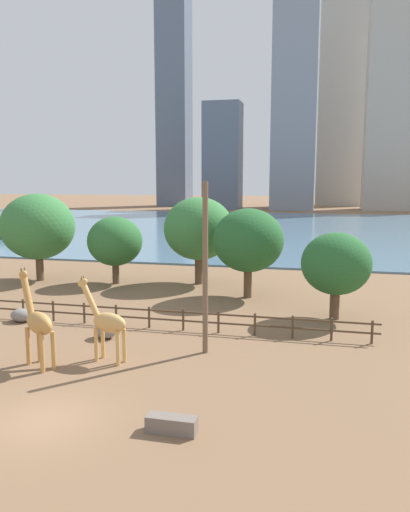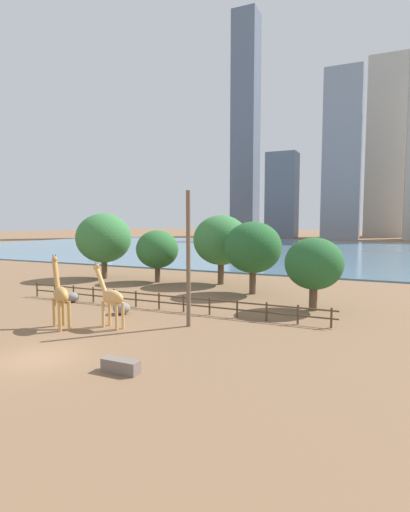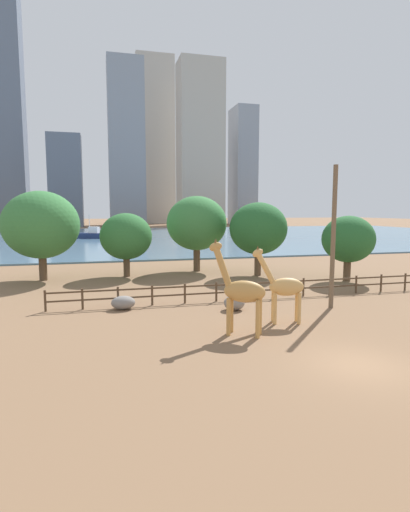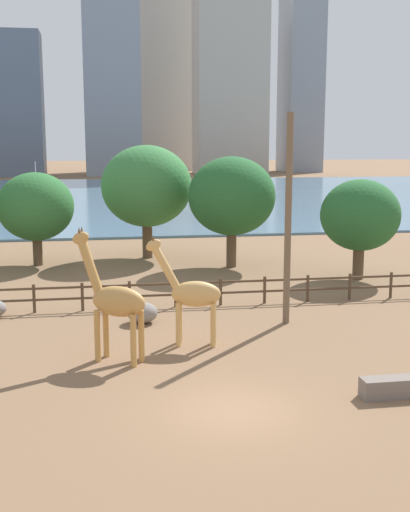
{
  "view_description": "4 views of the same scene",
  "coord_description": "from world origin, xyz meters",
  "px_view_note": "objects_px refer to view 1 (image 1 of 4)",
  "views": [
    {
      "loc": [
        9.82,
        -15.51,
        8.78
      ],
      "look_at": [
        2.05,
        17.03,
        3.72
      ],
      "focal_mm": 35.0,
      "sensor_mm": 36.0,
      "label": 1
    },
    {
      "loc": [
        15.57,
        -14.15,
        6.86
      ],
      "look_at": [
        -2.29,
        25.16,
        3.0
      ],
      "focal_mm": 28.0,
      "sensor_mm": 36.0,
      "label": 2
    },
    {
      "loc": [
        -9.63,
        -13.01,
        6.05
      ],
      "look_at": [
        -0.62,
        21.61,
        1.92
      ],
      "focal_mm": 28.0,
      "sensor_mm": 36.0,
      "label": 3
    },
    {
      "loc": [
        -3.61,
        -16.86,
        7.5
      ],
      "look_at": [
        0.68,
        9.04,
        2.89
      ],
      "focal_mm": 45.0,
      "sensor_mm": 36.0,
      "label": 4
    }
  ],
  "objects_px": {
    "tree_right_small": "(199,229)",
    "boat_ferry": "(204,223)",
    "tree_center_broad": "(115,241)",
    "boat_sailboat": "(9,233)",
    "boulder_near_fence": "(22,315)",
    "tree_left_small": "(248,241)",
    "feeding_trough": "(172,424)",
    "boulder_by_pole": "(105,331)",
    "utility_pole": "(205,269)",
    "tree_left_large": "(336,264)",
    "giraffe_companion": "(38,322)",
    "giraffe_tall": "(107,322)",
    "tree_right_tall": "(38,227)"
  },
  "relations": [
    {
      "from": "giraffe_tall",
      "to": "feeding_trough",
      "type": "xyz_separation_m",
      "value": [
        5.15,
        -6.02,
        -1.68
      ]
    },
    {
      "from": "utility_pole",
      "to": "tree_center_broad",
      "type": "xyz_separation_m",
      "value": [
        -11.56,
        15.22,
        -0.72
      ]
    },
    {
      "from": "tree_center_broad",
      "to": "tree_left_small",
      "type": "height_order",
      "value": "tree_left_small"
    },
    {
      "from": "tree_right_tall",
      "to": "tree_left_small",
      "type": "xyz_separation_m",
      "value": [
        18.96,
        -2.21,
        -0.43
      ]
    },
    {
      "from": "giraffe_companion",
      "to": "feeding_trough",
      "type": "bearing_deg",
      "value": -177.93
    },
    {
      "from": "tree_left_small",
      "to": "giraffe_tall",
      "type": "bearing_deg",
      "value": -107.17
    },
    {
      "from": "giraffe_tall",
      "to": "tree_left_small",
      "type": "xyz_separation_m",
      "value": [
        4.65,
        15.06,
        2.37
      ]
    },
    {
      "from": "boulder_near_fence",
      "to": "boulder_by_pole",
      "type": "distance_m",
      "value": 6.8
    },
    {
      "from": "utility_pole",
      "to": "boulder_near_fence",
      "type": "height_order",
      "value": "utility_pole"
    },
    {
      "from": "boulder_near_fence",
      "to": "tree_left_large",
      "type": "height_order",
      "value": "tree_left_large"
    },
    {
      "from": "giraffe_companion",
      "to": "boulder_by_pole",
      "type": "xyz_separation_m",
      "value": [
        1.25,
        4.69,
        -1.73
      ]
    },
    {
      "from": "feeding_trough",
      "to": "giraffe_tall",
      "type": "bearing_deg",
      "value": 130.54
    },
    {
      "from": "feeding_trough",
      "to": "utility_pole",
      "type": "bearing_deg",
      "value": 95.26
    },
    {
      "from": "tree_left_small",
      "to": "tree_center_broad",
      "type": "bearing_deg",
      "value": 168.16
    },
    {
      "from": "tree_left_small",
      "to": "feeding_trough",
      "type": "bearing_deg",
      "value": -88.66
    },
    {
      "from": "giraffe_tall",
      "to": "utility_pole",
      "type": "bearing_deg",
      "value": -138.98
    },
    {
      "from": "boulder_near_fence",
      "to": "tree_right_tall",
      "type": "height_order",
      "value": "tree_right_tall"
    },
    {
      "from": "utility_pole",
      "to": "tree_center_broad",
      "type": "distance_m",
      "value": 19.12
    },
    {
      "from": "boulder_near_fence",
      "to": "tree_right_tall",
      "type": "xyz_separation_m",
      "value": [
        -6.14,
        12.1,
        4.37
      ]
    },
    {
      "from": "boat_ferry",
      "to": "tree_center_broad",
      "type": "bearing_deg",
      "value": 116.95
    },
    {
      "from": "tree_left_large",
      "to": "tree_center_broad",
      "type": "height_order",
      "value": "tree_center_broad"
    },
    {
      "from": "tree_left_large",
      "to": "tree_left_small",
      "type": "height_order",
      "value": "tree_left_small"
    },
    {
      "from": "giraffe_tall",
      "to": "tree_left_large",
      "type": "bearing_deg",
      "value": -123.44
    },
    {
      "from": "feeding_trough",
      "to": "tree_right_tall",
      "type": "height_order",
      "value": "tree_right_tall"
    },
    {
      "from": "tree_left_small",
      "to": "boat_ferry",
      "type": "xyz_separation_m",
      "value": [
        -15.96,
        52.07,
        -3.33
      ]
    },
    {
      "from": "tree_right_tall",
      "to": "tree_left_small",
      "type": "height_order",
      "value": "tree_right_tall"
    },
    {
      "from": "tree_right_small",
      "to": "boat_ferry",
      "type": "relative_size",
      "value": 1.28
    },
    {
      "from": "giraffe_companion",
      "to": "boat_sailboat",
      "type": "relative_size",
      "value": 0.81
    },
    {
      "from": "boulder_by_pole",
      "to": "tree_right_tall",
      "type": "relative_size",
      "value": 0.17
    },
    {
      "from": "tree_left_large",
      "to": "giraffe_companion",
      "type": "bearing_deg",
      "value": -139.59
    },
    {
      "from": "feeding_trough",
      "to": "tree_left_small",
      "type": "xyz_separation_m",
      "value": [
        -0.49,
        21.08,
        4.05
      ]
    },
    {
      "from": "boulder_by_pole",
      "to": "tree_left_large",
      "type": "relative_size",
      "value": 0.23
    },
    {
      "from": "giraffe_tall",
      "to": "feeding_trough",
      "type": "distance_m",
      "value": 8.09
    },
    {
      "from": "feeding_trough",
      "to": "boat_ferry",
      "type": "distance_m",
      "value": 74.98
    },
    {
      "from": "tree_center_broad",
      "to": "tree_left_large",
      "type": "bearing_deg",
      "value": -21.47
    },
    {
      "from": "utility_pole",
      "to": "tree_right_tall",
      "type": "relative_size",
      "value": 1.14
    },
    {
      "from": "boat_sailboat",
      "to": "utility_pole",
      "type": "bearing_deg",
      "value": 125.94
    },
    {
      "from": "utility_pole",
      "to": "tree_left_large",
      "type": "height_order",
      "value": "utility_pole"
    },
    {
      "from": "tree_center_broad",
      "to": "boat_sailboat",
      "type": "bearing_deg",
      "value": 137.49
    },
    {
      "from": "tree_left_large",
      "to": "boat_sailboat",
      "type": "relative_size",
      "value": 0.97
    },
    {
      "from": "giraffe_tall",
      "to": "tree_right_small",
      "type": "xyz_separation_m",
      "value": [
        -0.21,
        19.12,
        2.76
      ]
    },
    {
      "from": "utility_pole",
      "to": "feeding_trough",
      "type": "xyz_separation_m",
      "value": [
        0.77,
        -8.34,
        -4.08
      ]
    },
    {
      "from": "tree_center_broad",
      "to": "boat_sailboat",
      "type": "relative_size",
      "value": 1.0
    },
    {
      "from": "giraffe_companion",
      "to": "tree_left_large",
      "type": "distance_m",
      "value": 18.24
    },
    {
      "from": "feeding_trough",
      "to": "tree_left_small",
      "type": "bearing_deg",
      "value": 91.34
    },
    {
      "from": "tree_left_large",
      "to": "tree_right_small",
      "type": "height_order",
      "value": "tree_right_small"
    },
    {
      "from": "boat_sailboat",
      "to": "boulder_near_fence",
      "type": "bearing_deg",
      "value": 117.43
    },
    {
      "from": "tree_right_small",
      "to": "boat_ferry",
      "type": "distance_m",
      "value": 49.42
    },
    {
      "from": "feeding_trough",
      "to": "tree_right_small",
      "type": "xyz_separation_m",
      "value": [
        -5.35,
        25.13,
        4.44
      ]
    },
    {
      "from": "tree_left_large",
      "to": "tree_center_broad",
      "type": "relative_size",
      "value": 0.97
    }
  ]
}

